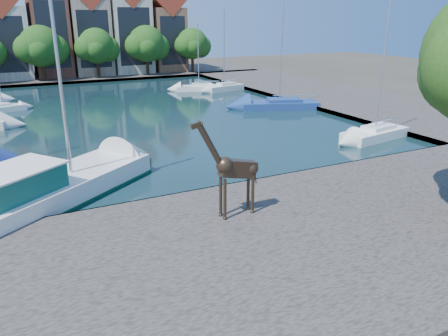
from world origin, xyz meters
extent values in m
plane|color=#38332B|center=(0.00, 0.00, 0.00)|extent=(160.00, 160.00, 0.00)
cube|color=black|center=(0.00, 24.00, 0.04)|extent=(38.00, 50.00, 0.08)
cube|color=#534B48|center=(0.00, -7.00, 0.25)|extent=(50.00, 14.00, 0.50)
cube|color=#534B48|center=(0.00, 56.00, 0.25)|extent=(60.00, 16.00, 0.50)
cube|color=#534B48|center=(25.00, 24.00, 0.25)|extent=(14.00, 52.00, 0.50)
cube|color=beige|center=(-10.50, 56.00, 5.75)|extent=(6.37, 9.00, 10.50)
cube|color=black|center=(-10.50, 51.52, 5.75)|extent=(5.20, 0.05, 7.88)
cube|color=brown|center=(-4.00, 56.00, 7.00)|extent=(5.39, 9.00, 13.00)
cube|color=black|center=(-4.00, 51.52, 7.00)|extent=(4.40, 0.05, 9.75)
cube|color=tan|center=(2.00, 56.00, 6.25)|extent=(5.88, 9.00, 11.50)
cube|color=black|center=(2.00, 51.52, 6.25)|extent=(4.80, 0.05, 8.62)
cube|color=beige|center=(8.50, 56.00, 6.50)|extent=(6.37, 9.00, 12.00)
cube|color=black|center=(8.50, 51.52, 6.50)|extent=(5.20, 0.05, 9.00)
cube|color=brown|center=(15.00, 56.00, 5.75)|extent=(5.39, 9.00, 10.50)
cube|color=#A42820|center=(15.00, 56.00, 12.21)|extent=(5.44, 9.18, 5.44)
cube|color=black|center=(15.00, 51.52, 5.75)|extent=(4.40, 0.05, 7.88)
cylinder|color=#332114|center=(-6.00, 50.50, 2.10)|extent=(0.50, 0.50, 3.20)
sphere|color=#204313|center=(-6.00, 50.50, 5.50)|extent=(6.00, 6.00, 6.00)
sphere|color=#204313|center=(-4.20, 50.80, 4.90)|extent=(4.50, 4.50, 4.50)
sphere|color=#204313|center=(-7.65, 50.10, 5.20)|extent=(4.20, 4.20, 4.20)
cylinder|color=#332114|center=(2.00, 50.50, 2.10)|extent=(0.50, 0.50, 3.20)
sphere|color=#204313|center=(2.00, 50.50, 5.32)|extent=(5.40, 5.40, 5.40)
sphere|color=#204313|center=(3.62, 50.80, 4.78)|extent=(4.05, 4.05, 4.05)
sphere|color=#204313|center=(0.51, 50.10, 5.05)|extent=(3.78, 3.78, 3.78)
cylinder|color=#332114|center=(10.00, 50.50, 2.10)|extent=(0.50, 0.50, 3.20)
sphere|color=#204313|center=(10.00, 50.50, 5.44)|extent=(5.80, 5.80, 5.80)
sphere|color=#204313|center=(11.74, 50.80, 4.86)|extent=(4.35, 4.35, 4.35)
sphere|color=#204313|center=(8.40, 50.10, 5.15)|extent=(4.06, 4.06, 4.06)
cylinder|color=#332114|center=(18.00, 50.50, 2.10)|extent=(0.50, 0.50, 3.20)
sphere|color=#204313|center=(18.00, 50.50, 5.26)|extent=(5.20, 5.20, 5.20)
sphere|color=#204313|center=(19.56, 50.80, 4.74)|extent=(3.90, 3.90, 3.90)
sphere|color=#204313|center=(16.57, 50.10, 5.00)|extent=(3.64, 3.64, 3.64)
cylinder|color=#34261A|center=(-3.07, -4.08, 1.50)|extent=(0.15, 0.15, 1.99)
cylinder|color=#34261A|center=(-3.08, -3.66, 1.50)|extent=(0.15, 0.15, 1.99)
cylinder|color=#34261A|center=(-1.55, -4.03, 1.50)|extent=(0.15, 0.15, 1.99)
cylinder|color=#34261A|center=(-1.57, -3.61, 1.50)|extent=(0.15, 0.15, 1.99)
cube|color=#34261A|center=(-2.27, -3.85, 2.82)|extent=(1.95, 0.59, 1.16)
cylinder|color=#34261A|center=(-3.68, -3.89, 4.12)|extent=(1.28, 0.33, 2.06)
cube|color=#34261A|center=(-4.36, -3.92, 5.13)|extent=(0.56, 0.19, 0.31)
cube|color=silver|center=(-10.01, 2.81, 0.82)|extent=(12.28, 10.39, 1.49)
cube|color=#135549|center=(-11.80, 1.50, 1.80)|extent=(5.20, 4.84, 1.37)
cylinder|color=#B2B2B7|center=(-8.83, 3.68, 6.94)|extent=(0.18, 0.18, 11.43)
cube|color=white|center=(-12.00, 30.22, 0.48)|extent=(4.55, 2.56, 0.79)
cube|color=white|center=(-12.00, 30.22, 0.74)|extent=(2.09, 1.50, 0.44)
cube|color=white|center=(15.00, 4.66, 0.57)|extent=(6.48, 3.13, 0.98)
cube|color=white|center=(15.00, 4.66, 0.90)|extent=(2.92, 1.93, 0.54)
cylinder|color=#B2B2B7|center=(15.00, 4.66, 6.33)|extent=(0.13, 0.13, 10.97)
cube|color=navy|center=(15.00, 18.75, 0.57)|extent=(8.74, 5.59, 0.98)
cube|color=navy|center=(15.00, 18.75, 0.90)|extent=(4.09, 3.16, 0.55)
cylinder|color=#B2B2B7|center=(15.00, 18.75, 6.61)|extent=(0.13, 0.13, 11.53)
cube|color=silver|center=(12.00, 33.94, 0.51)|extent=(6.34, 3.98, 0.86)
cube|color=silver|center=(12.00, 33.94, 0.80)|extent=(2.96, 2.26, 0.48)
cylinder|color=#B2B2B7|center=(12.00, 33.94, 4.72)|extent=(0.11, 0.11, 7.94)
cube|color=silver|center=(15.00, 32.27, 0.56)|extent=(5.73, 2.95, 0.97)
cube|color=silver|center=(15.00, 32.27, 0.89)|extent=(2.60, 1.78, 0.54)
cylinder|color=#B2B2B7|center=(15.00, 32.27, 5.61)|extent=(0.13, 0.13, 9.55)
camera|label=1|loc=(-11.41, -20.74, 9.50)|focal=35.00mm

